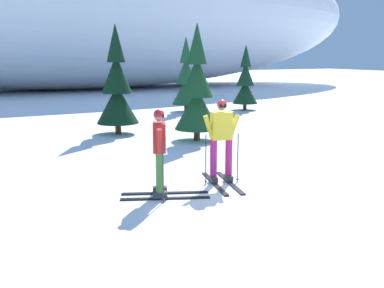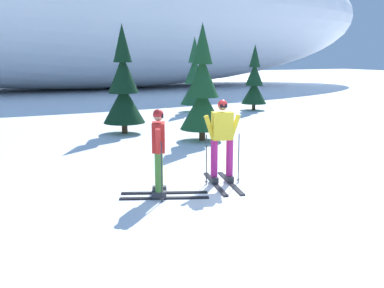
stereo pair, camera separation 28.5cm
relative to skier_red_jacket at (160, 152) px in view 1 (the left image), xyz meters
name	(u,v)px [view 1 (the left image)]	position (x,y,z in m)	size (l,w,h in m)	color
ground_plane	(244,187)	(1.82, -0.21, -0.90)	(120.00, 120.00, 0.00)	white
skier_red_jacket	(160,152)	(0.00, 0.00, 0.00)	(1.76, 1.07, 1.72)	black
skier_yellow_jacket	(221,140)	(1.55, 0.30, 0.05)	(0.85, 1.82, 1.80)	black
pine_tree_center_left	(117,89)	(1.49, 7.23, 0.68)	(1.46, 1.46, 3.77)	#47301E
pine_tree_center_right	(197,92)	(3.37, 4.87, 0.66)	(1.43, 1.43, 3.72)	#47301E
pine_tree_right	(186,81)	(6.37, 11.72, 0.60)	(1.38, 1.38, 3.58)	#47301E
pine_tree_far_right	(245,83)	(9.30, 11.00, 0.45)	(1.25, 1.25, 3.23)	#47301E
snow_ridge_background	(82,7)	(5.70, 28.87, 5.48)	(51.16, 19.62, 12.76)	white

